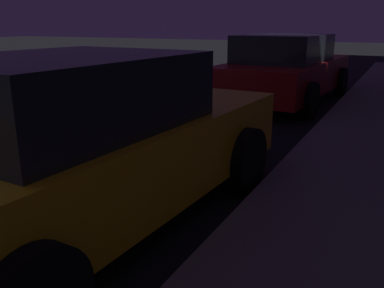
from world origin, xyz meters
The scene contains 2 objects.
car_yellow_cab centered at (2.85, 2.13, 0.70)m, with size 2.15×4.30×1.43m.
car_red centered at (2.85, 8.50, 0.71)m, with size 2.13×4.56×1.43m.
Camera 1 is at (5.13, -0.33, 1.66)m, focal length 38.65 mm.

